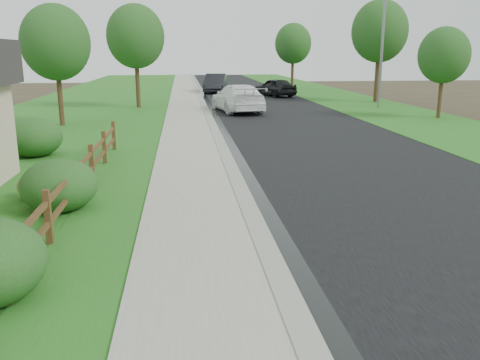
{
  "coord_description": "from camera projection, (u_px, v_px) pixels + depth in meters",
  "views": [
    {
      "loc": [
        -1.06,
        -4.14,
        3.55
      ],
      "look_at": [
        0.01,
        5.28,
        1.16
      ],
      "focal_mm": 38.0,
      "sensor_mm": 36.0,
      "label": 1
    }
  ],
  "objects": [
    {
      "name": "road",
      "position": [
        256.0,
        100.0,
        39.2
      ],
      "size": [
        8.0,
        90.0,
        0.02
      ],
      "primitive_type": "cube",
      "color": "black",
      "rests_on": "ground"
    },
    {
      "name": "curb",
      "position": [
        201.0,
        100.0,
        38.72
      ],
      "size": [
        0.4,
        90.0,
        0.12
      ],
      "primitive_type": "cube",
      "color": "gray",
      "rests_on": "ground"
    },
    {
      "name": "wet_gutter",
      "position": [
        206.0,
        100.0,
        38.77
      ],
      "size": [
        0.5,
        90.0,
        0.0
      ],
      "primitive_type": "cube",
      "color": "black",
      "rests_on": "road"
    },
    {
      "name": "sidewalk",
      "position": [
        184.0,
        100.0,
        38.59
      ],
      "size": [
        2.2,
        90.0,
        0.1
      ],
      "primitive_type": "cube",
      "color": "gray",
      "rests_on": "ground"
    },
    {
      "name": "grass_strip",
      "position": [
        159.0,
        100.0,
        38.38
      ],
      "size": [
        1.6,
        90.0,
        0.06
      ],
      "primitive_type": "cube",
      "color": "#225819",
      "rests_on": "ground"
    },
    {
      "name": "lawn_near",
      "position": [
        88.0,
        101.0,
        37.82
      ],
      "size": [
        9.0,
        90.0,
        0.04
      ],
      "primitive_type": "cube",
      "color": "#225819",
      "rests_on": "ground"
    },
    {
      "name": "verge_far",
      "position": [
        342.0,
        99.0,
        39.95
      ],
      "size": [
        6.0,
        90.0,
        0.04
      ],
      "primitive_type": "cube",
      "color": "#225819",
      "rests_on": "ground"
    },
    {
      "name": "ranch_fence",
      "position": [
        62.0,
        197.0,
        10.59
      ],
      "size": [
        0.12,
        16.92,
        1.1
      ],
      "color": "#442716",
      "rests_on": "ground"
    },
    {
      "name": "white_suv",
      "position": [
        238.0,
        98.0,
        30.95
      ],
      "size": [
        3.16,
        6.0,
        1.66
      ],
      "primitive_type": "imported",
      "rotation": [
        0.0,
        0.0,
        3.29
      ],
      "color": "white",
      "rests_on": "road"
    },
    {
      "name": "dark_car_mid",
      "position": [
        275.0,
        87.0,
        41.89
      ],
      "size": [
        3.36,
        4.69,
        1.48
      ],
      "primitive_type": "imported",
      "rotation": [
        0.0,
        0.0,
        3.56
      ],
      "color": "black",
      "rests_on": "road"
    },
    {
      "name": "dark_car_far",
      "position": [
        216.0,
        83.0,
        45.85
      ],
      "size": [
        2.55,
        5.28,
        1.67
      ],
      "primitive_type": "imported",
      "rotation": [
        0.0,
        0.0,
        -0.16
      ],
      "color": "black",
      "rests_on": "road"
    },
    {
      "name": "streetlight",
      "position": [
        381.0,
        32.0,
        32.09
      ],
      "size": [
        1.94,
        0.67,
        8.53
      ],
      "color": "gray",
      "rests_on": "ground"
    },
    {
      "name": "boulder",
      "position": [
        39.0,
        186.0,
        12.53
      ],
      "size": [
        1.28,
        1.14,
        0.71
      ],
      "primitive_type": "ellipsoid",
      "rotation": [
        0.0,
        0.0,
        -0.39
      ],
      "color": "brown",
      "rests_on": "ground"
    },
    {
      "name": "shrub_b",
      "position": [
        59.0,
        185.0,
        11.57
      ],
      "size": [
        1.85,
        1.85,
        1.21
      ],
      "primitive_type": "ellipsoid",
      "rotation": [
        0.0,
        0.0,
        -0.07
      ],
      "color": "#204719",
      "rests_on": "ground"
    },
    {
      "name": "shrub_d",
      "position": [
        33.0,
        137.0,
        17.61
      ],
      "size": [
        2.34,
        2.34,
        1.37
      ],
      "primitive_type": "ellipsoid",
      "rotation": [
        0.0,
        0.0,
        -0.18
      ],
      "color": "#204719",
      "rests_on": "ground"
    },
    {
      "name": "tree_near_left",
      "position": [
        56.0,
        43.0,
        24.26
      ],
      "size": [
        3.28,
        3.28,
        5.82
      ],
      "color": "#332115",
      "rests_on": "ground"
    },
    {
      "name": "tree_near_right",
      "position": [
        444.0,
        55.0,
        27.24
      ],
      "size": [
        2.73,
        2.73,
        4.91
      ],
      "color": "#332115",
      "rests_on": "ground"
    },
    {
      "name": "tree_mid_left",
      "position": [
        135.0,
        37.0,
        32.28
      ],
      "size": [
        3.67,
        3.67,
        6.56
      ],
      "color": "#332115",
      "rests_on": "ground"
    },
    {
      "name": "tree_mid_right",
      "position": [
        380.0,
        31.0,
        35.92
      ],
      "size": [
        3.97,
        3.97,
        7.2
      ],
      "color": "#332115",
      "rests_on": "ground"
    },
    {
      "name": "tree_far_right",
      "position": [
        293.0,
        44.0,
        47.08
      ],
      "size": [
        3.37,
        3.37,
        6.21
      ],
      "color": "#332115",
      "rests_on": "ground"
    }
  ]
}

